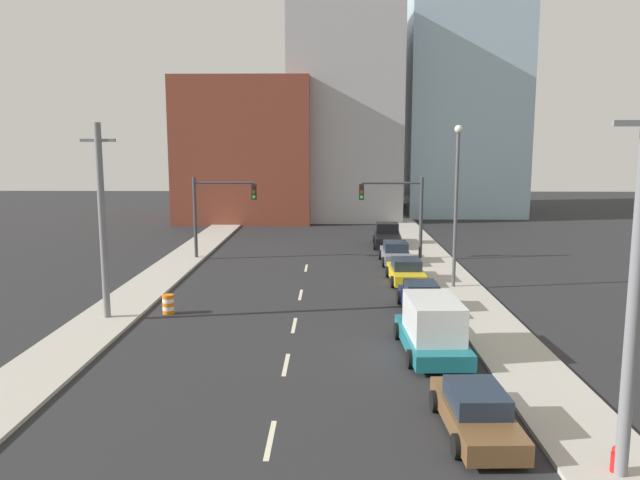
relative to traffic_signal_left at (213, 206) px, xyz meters
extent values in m
cube|color=#ADA89E|center=(-2.20, 8.79, -3.77)|extent=(2.91, 89.19, 0.15)
cube|color=#ADA89E|center=(15.60, 8.79, -3.77)|extent=(2.91, 89.19, 0.15)
cube|color=beige|center=(6.70, -27.45, -3.84)|extent=(0.16, 2.40, 0.01)
cube|color=beige|center=(6.70, -21.43, -3.84)|extent=(0.16, 2.40, 0.01)
cube|color=beige|center=(6.70, -16.31, -3.84)|extent=(0.16, 2.40, 0.01)
cube|color=beige|center=(6.70, -10.51, -3.84)|extent=(0.16, 2.40, 0.01)
cube|color=beige|center=(6.70, -3.08, -3.84)|extent=(0.16, 2.40, 0.01)
cube|color=brown|center=(-0.82, 25.89, 3.61)|extent=(14.00, 16.00, 14.90)
cube|color=#A8A8AD|center=(9.72, 29.89, 7.37)|extent=(12.00, 20.00, 22.42)
cube|color=#99B7CC|center=(23.40, 33.89, 13.23)|extent=(13.00, 20.00, 34.15)
cylinder|color=#38383D|center=(-1.33, 0.00, -0.90)|extent=(0.24, 0.24, 5.88)
cylinder|color=#38383D|center=(0.79, 0.00, 1.64)|extent=(4.23, 0.16, 0.16)
cube|color=black|center=(2.91, 0.00, 1.01)|extent=(0.34, 0.32, 1.10)
cylinder|color=#4C0C0C|center=(2.91, -0.17, 1.35)|extent=(0.22, 0.04, 0.22)
cylinder|color=#593F0C|center=(2.91, -0.17, 1.01)|extent=(0.22, 0.04, 0.22)
cylinder|color=#26E53F|center=(2.91, -0.17, 0.67)|extent=(0.22, 0.04, 0.22)
cylinder|color=#38383D|center=(14.72, 0.00, -0.90)|extent=(0.24, 0.24, 5.88)
cylinder|color=#38383D|center=(12.60, 0.00, 1.64)|extent=(4.23, 0.16, 0.16)
cube|color=black|center=(10.49, 0.00, 1.01)|extent=(0.34, 0.32, 1.10)
cylinder|color=#4C0C0C|center=(10.49, -0.17, 1.35)|extent=(0.22, 0.04, 0.22)
cylinder|color=#593F0C|center=(10.49, -0.17, 1.01)|extent=(0.22, 0.04, 0.22)
cylinder|color=#26E53F|center=(10.49, -0.17, 0.67)|extent=(0.22, 0.04, 0.22)
cylinder|color=slate|center=(15.58, -29.38, 0.91)|extent=(0.32, 0.32, 9.49)
cylinder|color=slate|center=(-2.16, -15.61, 0.75)|extent=(0.32, 0.32, 9.17)
cube|color=slate|center=(-2.16, -15.61, 4.53)|extent=(1.60, 0.14, 0.14)
cylinder|color=orange|center=(0.43, -14.46, -3.75)|extent=(0.56, 0.56, 0.19)
cylinder|color=white|center=(0.43, -14.46, -3.56)|extent=(0.56, 0.56, 0.19)
cylinder|color=orange|center=(0.43, -14.46, -3.37)|extent=(0.56, 0.56, 0.19)
cylinder|color=white|center=(0.43, -14.46, -3.18)|extent=(0.56, 0.56, 0.19)
cylinder|color=orange|center=(0.43, -14.46, -2.99)|extent=(0.56, 0.56, 0.19)
cylinder|color=#4C4C51|center=(15.38, -8.90, 0.56)|extent=(0.20, 0.20, 8.80)
sphere|color=white|center=(15.38, -8.90, 5.18)|extent=(0.44, 0.44, 0.44)
cylinder|color=red|center=(15.50, -29.26, -3.52)|extent=(0.26, 0.26, 0.65)
sphere|color=red|center=(15.50, -29.26, -3.12)|extent=(0.23, 0.23, 0.23)
cube|color=brown|center=(12.57, -26.88, -3.36)|extent=(1.89, 4.76, 0.60)
cube|color=#1E2838|center=(12.57, -26.88, -2.77)|extent=(1.59, 2.17, 0.57)
cylinder|color=black|center=(11.62, -25.46, -3.51)|extent=(0.25, 0.67, 0.66)
cylinder|color=black|center=(13.40, -25.39, -3.51)|extent=(0.25, 0.67, 0.66)
cylinder|color=black|center=(11.74, -28.37, -3.51)|extent=(0.25, 0.67, 0.66)
cylinder|color=black|center=(13.51, -28.30, -3.51)|extent=(0.25, 0.67, 0.66)
cube|color=#196B75|center=(12.39, -19.93, -3.35)|extent=(2.38, 5.66, 0.60)
cube|color=silver|center=(12.40, -20.21, -2.32)|extent=(2.04, 3.53, 1.46)
cylinder|color=black|center=(11.20, -18.24, -3.49)|extent=(0.25, 0.71, 0.70)
cylinder|color=black|center=(13.44, -18.16, -3.49)|extent=(0.25, 0.71, 0.70)
cylinder|color=black|center=(11.34, -21.70, -3.49)|extent=(0.25, 0.71, 0.70)
cylinder|color=black|center=(13.57, -21.62, -3.49)|extent=(0.25, 0.71, 0.70)
cube|color=#141E47|center=(12.84, -13.71, -3.33)|extent=(1.82, 4.35, 0.65)
cube|color=#1E2838|center=(12.84, -13.71, -2.70)|extent=(1.57, 1.97, 0.61)
cylinder|color=black|center=(11.91, -12.39, -3.49)|extent=(0.23, 0.70, 0.70)
cylinder|color=black|center=(13.72, -12.36, -3.49)|extent=(0.23, 0.70, 0.70)
cylinder|color=black|center=(11.95, -15.07, -3.49)|extent=(0.23, 0.70, 0.70)
cylinder|color=black|center=(13.77, -15.04, -3.49)|extent=(0.23, 0.70, 0.70)
cube|color=gold|center=(12.86, -7.25, -3.34)|extent=(1.92, 4.61, 0.63)
cube|color=#1E2838|center=(12.86, -7.25, -2.72)|extent=(1.66, 2.09, 0.59)
cylinder|color=black|center=(11.88, -5.85, -3.50)|extent=(0.23, 0.69, 0.68)
cylinder|color=black|center=(13.79, -5.81, -3.50)|extent=(0.23, 0.69, 0.68)
cylinder|color=black|center=(11.93, -8.68, -3.50)|extent=(0.23, 0.69, 0.68)
cylinder|color=black|center=(13.84, -8.65, -3.50)|extent=(0.23, 0.69, 0.68)
cube|color=slate|center=(12.83, -1.21, -3.31)|extent=(1.80, 4.59, 0.68)
cube|color=#1E2838|center=(12.83, -1.21, -2.66)|extent=(1.58, 2.07, 0.63)
cylinder|color=black|center=(11.90, 0.21, -3.49)|extent=(0.22, 0.69, 0.69)
cylinder|color=black|center=(13.75, 0.22, -3.49)|extent=(0.22, 0.69, 0.69)
cylinder|color=black|center=(11.91, -2.63, -3.49)|extent=(0.22, 0.69, 0.69)
cylinder|color=black|center=(13.76, -2.63, -3.49)|extent=(0.22, 0.69, 0.69)
cube|color=black|center=(12.91, 5.89, -3.26)|extent=(2.31, 5.67, 0.82)
cube|color=black|center=(12.95, 6.73, -2.44)|extent=(1.86, 1.76, 0.81)
cylinder|color=black|center=(11.96, 7.67, -3.52)|extent=(0.25, 0.65, 0.64)
cylinder|color=black|center=(14.04, 7.56, -3.52)|extent=(0.25, 0.65, 0.64)
cylinder|color=black|center=(11.78, 4.23, -3.52)|extent=(0.25, 0.65, 0.64)
cylinder|color=black|center=(13.85, 4.12, -3.52)|extent=(0.25, 0.65, 0.64)
camera|label=1|loc=(8.42, -43.86, 4.41)|focal=35.00mm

